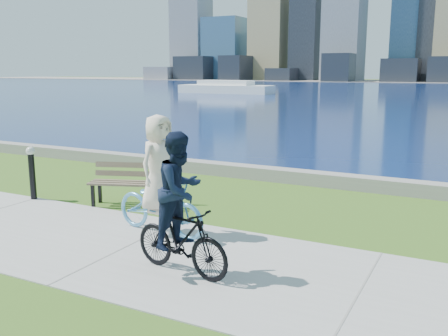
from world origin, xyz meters
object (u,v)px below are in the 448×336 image
(bollard_lamp, at_px, (32,170))
(cyclist_man, at_px, (180,215))
(park_bench, at_px, (131,180))
(cyclist_woman, at_px, (160,190))

(bollard_lamp, bearing_deg, cyclist_man, -21.34)
(cyclist_man, bearing_deg, park_bench, 56.72)
(bollard_lamp, xyz_separation_m, cyclist_woman, (4.12, -0.72, 0.12))
(park_bench, xyz_separation_m, cyclist_woman, (1.74, -1.40, 0.27))
(park_bench, height_order, cyclist_woman, cyclist_woman)
(park_bench, distance_m, cyclist_man, 4.19)
(bollard_lamp, relative_size, cyclist_man, 0.59)
(bollard_lamp, relative_size, cyclist_woman, 0.57)
(bollard_lamp, distance_m, cyclist_man, 5.87)
(park_bench, distance_m, cyclist_woman, 2.25)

